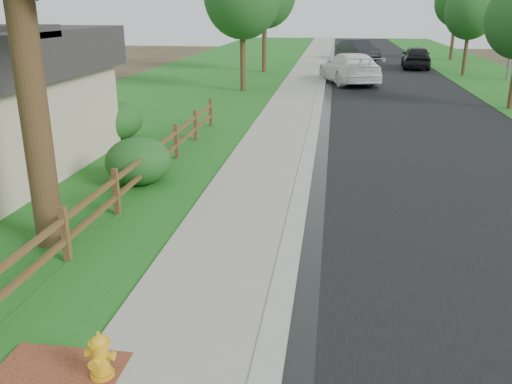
# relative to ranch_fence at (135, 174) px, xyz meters

# --- Properties ---
(ground) EXTENTS (120.00, 120.00, 0.00)m
(ground) POSITION_rel_ranch_fence_xyz_m (3.60, -6.40, -0.62)
(ground) COLOR #3D3121
(road) EXTENTS (8.00, 90.00, 0.02)m
(road) POSITION_rel_ranch_fence_xyz_m (8.20, 28.60, -0.61)
(road) COLOR black
(road) RESTS_ON ground
(curb) EXTENTS (0.40, 90.00, 0.12)m
(curb) POSITION_rel_ranch_fence_xyz_m (4.00, 28.60, -0.56)
(curb) COLOR gray
(curb) RESTS_ON ground
(wet_gutter) EXTENTS (0.50, 90.00, 0.00)m
(wet_gutter) POSITION_rel_ranch_fence_xyz_m (4.35, 28.60, -0.60)
(wet_gutter) COLOR black
(wet_gutter) RESTS_ON road
(sidewalk) EXTENTS (2.20, 90.00, 0.10)m
(sidewalk) POSITION_rel_ranch_fence_xyz_m (2.70, 28.60, -0.57)
(sidewalk) COLOR gray
(sidewalk) RESTS_ON ground
(grass_strip) EXTENTS (1.60, 90.00, 0.06)m
(grass_strip) POSITION_rel_ranch_fence_xyz_m (0.80, 28.60, -0.59)
(grass_strip) COLOR #1C5017
(grass_strip) RESTS_ON ground
(lawn_near) EXTENTS (9.00, 90.00, 0.04)m
(lawn_near) POSITION_rel_ranch_fence_xyz_m (-4.40, 28.60, -0.60)
(lawn_near) COLOR #1C5017
(lawn_near) RESTS_ON ground
(verge_far) EXTENTS (6.00, 90.00, 0.04)m
(verge_far) POSITION_rel_ranch_fence_xyz_m (15.10, 28.60, -0.60)
(verge_far) COLOR #1C5017
(verge_far) RESTS_ON ground
(ranch_fence) EXTENTS (0.12, 16.92, 1.10)m
(ranch_fence) POSITION_rel_ranch_fence_xyz_m (0.00, 0.00, 0.00)
(ranch_fence) COLOR #442216
(ranch_fence) RESTS_ON ground
(fire_hydrant) EXTENTS (0.41, 0.33, 0.63)m
(fire_hydrant) POSITION_rel_ranch_fence_xyz_m (1.99, -6.72, -0.23)
(fire_hydrant) COLOR gold
(fire_hydrant) RESTS_ON sidewalk
(white_suv) EXTENTS (4.16, 6.74, 1.82)m
(white_suv) POSITION_rel_ranch_fence_xyz_m (5.60, 22.13, 0.31)
(white_suv) COLOR white
(white_suv) RESTS_ON road
(dark_car_mid) EXTENTS (2.34, 5.09, 1.69)m
(dark_car_mid) POSITION_rel_ranch_fence_xyz_m (10.80, 31.38, 0.25)
(dark_car_mid) COLOR black
(dark_car_mid) RESTS_ON road
(dark_car_far) EXTENTS (3.89, 5.70, 1.78)m
(dark_car_far) POSITION_rel_ranch_fence_xyz_m (6.57, 37.18, 0.29)
(dark_car_far) COLOR black
(dark_car_far) RESTS_ON road
(shrub_c) EXTENTS (1.98, 1.98, 1.25)m
(shrub_c) POSITION_rel_ranch_fence_xyz_m (-0.30, 1.09, 0.01)
(shrub_c) COLOR #204E1B
(shrub_c) RESTS_ON ground
(shrub_d) EXTENTS (2.29, 2.29, 1.42)m
(shrub_d) POSITION_rel_ranch_fence_xyz_m (-2.90, 5.69, 0.09)
(shrub_d) COLOR #204E1B
(shrub_d) RESTS_ON ground
(tree_mid_right) EXTENTS (3.30, 3.30, 5.99)m
(tree_mid_right) POSITION_rel_ranch_fence_xyz_m (13.40, 27.14, 3.54)
(tree_mid_right) COLOR #3E2B19
(tree_mid_right) RESTS_ON ground
(tree_far_right) EXTENTS (3.77, 3.77, 6.95)m
(tree_far_right) POSITION_rel_ranch_fence_xyz_m (14.90, 39.29, 4.24)
(tree_far_right) COLOR #3E2B19
(tree_far_right) RESTS_ON ground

